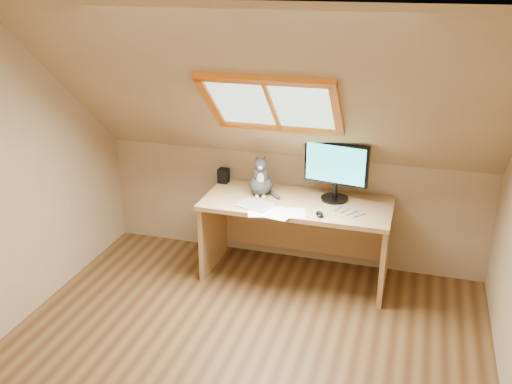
% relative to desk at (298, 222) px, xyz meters
% --- Properties ---
extents(ground, '(3.50, 3.50, 0.00)m').
position_rel_desk_xyz_m(ground, '(-0.13, -1.45, -0.50)').
color(ground, brown).
rests_on(ground, ground).
extents(room_shell, '(3.52, 3.52, 2.41)m').
position_rel_desk_xyz_m(room_shell, '(-0.13, -1.54, 0.93)').
color(room_shell, tan).
rests_on(room_shell, ground).
extents(desk, '(1.59, 0.69, 0.72)m').
position_rel_desk_xyz_m(desk, '(0.00, 0.00, 0.00)').
color(desk, tan).
rests_on(desk, ground).
extents(monitor, '(0.55, 0.23, 0.50)m').
position_rel_desk_xyz_m(monitor, '(0.30, 0.06, 0.51)').
color(monitor, black).
rests_on(monitor, desk).
extents(cat, '(0.25, 0.28, 0.37)m').
position_rel_desk_xyz_m(cat, '(-0.34, 0.00, 0.35)').
color(cat, '#3F3A38').
rests_on(cat, desk).
extents(desk_speaker, '(0.09, 0.09, 0.13)m').
position_rel_desk_xyz_m(desk_speaker, '(-0.74, 0.18, 0.29)').
color(desk_speaker, black).
rests_on(desk_speaker, desk).
extents(graphics_tablet, '(0.33, 0.27, 0.01)m').
position_rel_desk_xyz_m(graphics_tablet, '(-0.31, -0.26, 0.23)').
color(graphics_tablet, '#B2B2B7').
rests_on(graphics_tablet, desk).
extents(mouse, '(0.09, 0.12, 0.03)m').
position_rel_desk_xyz_m(mouse, '(0.24, -0.31, 0.24)').
color(mouse, black).
rests_on(mouse, desk).
extents(papers, '(0.35, 0.30, 0.01)m').
position_rel_desk_xyz_m(papers, '(-0.09, -0.33, 0.22)').
color(papers, white).
rests_on(papers, desk).
extents(cables, '(0.51, 0.26, 0.01)m').
position_rel_desk_xyz_m(cables, '(0.36, -0.19, 0.23)').
color(cables, silver).
rests_on(cables, desk).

